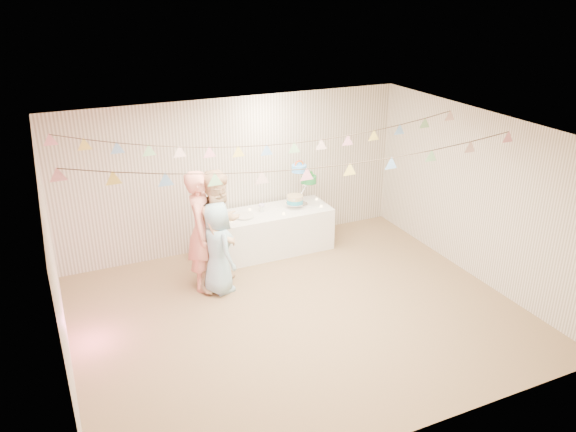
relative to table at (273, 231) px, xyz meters
name	(u,v)px	position (x,y,z in m)	size (l,w,h in m)	color
floor	(298,314)	(-0.47, -2.01, -0.37)	(6.00, 6.00, 0.00)	#846647
ceiling	(300,133)	(-0.47, -2.01, 2.23)	(6.00, 6.00, 0.00)	white
back_wall	(236,174)	(-0.47, 0.49, 0.93)	(6.00, 6.00, 0.00)	silver
front_wall	(413,329)	(-0.47, -4.51, 0.93)	(6.00, 6.00, 0.00)	silver
left_wall	(55,275)	(-3.47, -2.01, 0.93)	(5.00, 5.00, 0.00)	silver
right_wall	(478,196)	(2.53, -2.01, 0.93)	(5.00, 5.00, 0.00)	silver
table	(273,231)	(0.00, 0.00, 0.00)	(1.96, 0.78, 0.74)	white
cake_stand	(301,183)	(0.55, 0.05, 0.76)	(0.68, 0.40, 0.76)	silver
cake_bottom	(295,202)	(0.40, -0.01, 0.47)	(0.31, 0.31, 0.15)	teal
cake_middle	(309,182)	(0.73, 0.14, 0.74)	(0.27, 0.27, 0.22)	#1B7F36
cake_top_tier	(299,170)	(0.49, 0.02, 1.01)	(0.25, 0.25, 0.19)	#4EA2F7
platter	(244,216)	(-0.54, -0.05, 0.39)	(0.33, 0.33, 0.02)	white
posy	(262,207)	(-0.18, 0.05, 0.45)	(0.13, 0.13, 0.14)	white
person_adult_a	(202,230)	(-1.42, -0.69, 0.56)	(0.67, 0.44, 1.85)	#E78A78
person_adult_b	(220,229)	(-1.17, -0.76, 0.55)	(0.89, 0.70, 1.84)	#DDB188
person_child	(218,248)	(-1.27, -0.92, 0.34)	(0.69, 0.45, 1.41)	#94BED2
bunting_back	(266,132)	(-0.47, -0.91, 1.98)	(5.60, 1.10, 0.40)	pink
bunting_front	(307,159)	(-0.47, -2.21, 1.95)	(5.60, 0.90, 0.36)	#72A5E5
tealight_0	(231,221)	(-0.80, -0.15, 0.38)	(0.04, 0.04, 0.03)	#FFD88C
tealight_1	(250,209)	(-0.35, 0.18, 0.38)	(0.04, 0.04, 0.03)	#FFD88C
tealight_2	(284,214)	(0.10, -0.22, 0.38)	(0.04, 0.04, 0.03)	#FFD88C
tealight_3	(287,202)	(0.35, 0.22, 0.38)	(0.04, 0.04, 0.03)	#FFD88C
tealight_4	(321,206)	(0.82, -0.18, 0.38)	(0.04, 0.04, 0.03)	#FFD88C
tealight_5	(317,199)	(0.90, 0.15, 0.38)	(0.04, 0.04, 0.03)	#FFD88C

